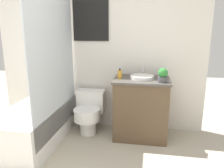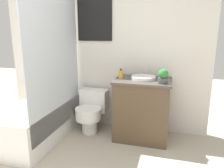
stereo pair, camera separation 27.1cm
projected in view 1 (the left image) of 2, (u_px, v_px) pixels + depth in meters
wall_back at (98, 41)px, 3.09m from camera, size 3.00×0.07×2.50m
shower_area at (37, 121)px, 2.79m from camera, size 0.64×1.30×1.98m
toilet at (89, 111)px, 3.06m from camera, size 0.40×0.50×0.58m
vanity at (141, 108)px, 2.90m from camera, size 0.72×0.53×0.80m
sink at (142, 77)px, 2.82m from camera, size 0.31×0.35×0.13m
soap_bottle at (120, 74)px, 2.82m from camera, size 0.06×0.06×0.13m
potted_plant at (163, 75)px, 2.61m from camera, size 0.12×0.12×0.17m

